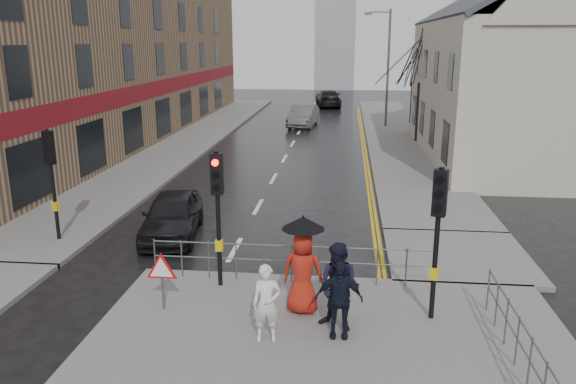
% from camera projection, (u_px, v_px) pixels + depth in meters
% --- Properties ---
extents(ground, '(120.00, 120.00, 0.00)m').
position_uv_depth(ground, '(211.00, 293.00, 13.90)').
color(ground, black).
rests_on(ground, ground).
extents(near_pavement, '(10.00, 9.00, 0.14)m').
position_uv_depth(near_pavement, '(327.00, 380.00, 10.22)').
color(near_pavement, '#605E5B').
rests_on(near_pavement, ground).
extents(left_pavement, '(4.00, 44.00, 0.14)m').
position_uv_depth(left_pavement, '(197.00, 135.00, 36.62)').
color(left_pavement, '#605E5B').
rests_on(left_pavement, ground).
extents(right_pavement, '(4.00, 40.00, 0.14)m').
position_uv_depth(right_pavement, '(396.00, 134.00, 37.23)').
color(right_pavement, '#605E5B').
rests_on(right_pavement, ground).
extents(pavement_bridge_right, '(4.00, 4.20, 0.14)m').
position_uv_depth(pavement_bridge_right, '(457.00, 256.00, 16.10)').
color(pavement_bridge_right, '#605E5B').
rests_on(pavement_bridge_right, ground).
extents(building_left_terrace, '(8.00, 42.00, 10.00)m').
position_uv_depth(building_left_terrace, '(103.00, 58.00, 34.92)').
color(building_left_terrace, '#947055').
rests_on(building_left_terrace, ground).
extents(building_right_cream, '(9.00, 16.40, 10.10)m').
position_uv_depth(building_right_cream, '(520.00, 66.00, 28.72)').
color(building_right_cream, beige).
rests_on(building_right_cream, ground).
extents(church_tower, '(5.00, 5.00, 18.00)m').
position_uv_depth(church_tower, '(336.00, 17.00, 70.92)').
color(church_tower, '#95979D').
rests_on(church_tower, ground).
extents(traffic_signal_near_left, '(0.28, 0.27, 3.40)m').
position_uv_depth(traffic_signal_near_left, '(217.00, 196.00, 13.42)').
color(traffic_signal_near_left, black).
rests_on(traffic_signal_near_left, near_pavement).
extents(traffic_signal_near_right, '(0.34, 0.33, 3.40)m').
position_uv_depth(traffic_signal_near_right, '(438.00, 217.00, 11.77)').
color(traffic_signal_near_right, black).
rests_on(traffic_signal_near_right, near_pavement).
extents(traffic_signal_far_left, '(0.34, 0.33, 3.40)m').
position_uv_depth(traffic_signal_far_left, '(51.00, 165.00, 16.69)').
color(traffic_signal_far_left, black).
rests_on(traffic_signal_far_left, left_pavement).
extents(guard_railing_front, '(7.14, 0.04, 1.00)m').
position_uv_depth(guard_railing_front, '(292.00, 255.00, 14.05)').
color(guard_railing_front, '#595B5E').
rests_on(guard_railing_front, near_pavement).
extents(guard_railing_side, '(0.04, 4.54, 1.00)m').
position_uv_depth(guard_railing_side, '(518.00, 331.00, 10.38)').
color(guard_railing_side, '#595B5E').
rests_on(guard_railing_side, near_pavement).
extents(warning_sign, '(0.80, 0.07, 1.35)m').
position_uv_depth(warning_sign, '(162.00, 272.00, 12.55)').
color(warning_sign, '#595B5E').
rests_on(warning_sign, near_pavement).
extents(street_lamp, '(1.83, 0.25, 8.00)m').
position_uv_depth(street_lamp, '(386.00, 61.00, 38.97)').
color(street_lamp, '#595B5E').
rests_on(street_lamp, right_pavement).
extents(tree_near, '(2.40, 2.40, 6.58)m').
position_uv_depth(tree_near, '(421.00, 57.00, 32.92)').
color(tree_near, '#2E2019').
rests_on(tree_near, right_pavement).
extents(tree_far, '(2.40, 2.40, 5.64)m').
position_uv_depth(tree_far, '(414.00, 64.00, 40.74)').
color(tree_far, '#2E2019').
rests_on(tree_far, right_pavement).
extents(pedestrian_a, '(0.64, 0.48, 1.61)m').
position_uv_depth(pedestrian_a, '(267.00, 303.00, 11.26)').
color(pedestrian_a, silver).
rests_on(pedestrian_a, near_pavement).
extents(pedestrian_b, '(1.13, 1.02, 1.89)m').
position_uv_depth(pedestrian_b, '(339.00, 287.00, 11.68)').
color(pedestrian_b, black).
rests_on(pedestrian_b, near_pavement).
extents(pedestrian_with_umbrella, '(1.01, 0.96, 2.24)m').
position_uv_depth(pedestrian_with_umbrella, '(303.00, 263.00, 12.35)').
color(pedestrian_with_umbrella, '#AD2114').
rests_on(pedestrian_with_umbrella, near_pavement).
extents(pedestrian_d, '(0.97, 0.40, 1.66)m').
position_uv_depth(pedestrian_d, '(339.00, 299.00, 11.40)').
color(pedestrian_d, black).
rests_on(pedestrian_d, near_pavement).
extents(car_parked, '(2.19, 4.29, 1.40)m').
position_uv_depth(car_parked, '(172.00, 215.00, 17.78)').
color(car_parked, black).
rests_on(car_parked, ground).
extents(car_mid, '(2.12, 4.85, 1.55)m').
position_uv_depth(car_mid, '(303.00, 116.00, 40.71)').
color(car_mid, '#4E5153').
rests_on(car_mid, ground).
extents(car_far, '(2.74, 5.61, 1.57)m').
position_uv_depth(car_far, '(328.00, 98.00, 52.87)').
color(car_far, black).
rests_on(car_far, ground).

